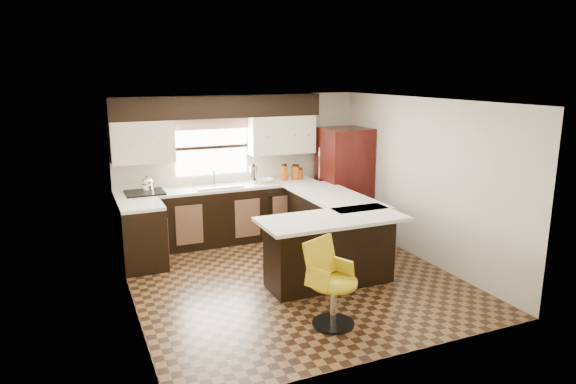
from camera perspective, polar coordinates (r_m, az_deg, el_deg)
name	(u,v)px	position (r m, az deg, el deg)	size (l,w,h in m)	color
floor	(293,278)	(7.12, 0.54, -9.58)	(4.40, 4.40, 0.00)	#49301A
ceiling	(293,101)	(6.57, 0.59, 10.10)	(4.40, 4.40, 0.00)	silver
wall_back	(241,166)	(8.76, -5.29, 2.91)	(4.40, 4.40, 0.00)	beige
wall_front	(389,243)	(4.89, 11.13, -5.58)	(4.40, 4.40, 0.00)	beige
wall_left	(127,210)	(6.22, -17.42, -1.90)	(4.40, 4.40, 0.00)	beige
wall_right	(423,180)	(7.82, 14.78, 1.28)	(4.40, 4.40, 0.00)	beige
base_cab_back	(221,216)	(8.52, -7.43, -2.62)	(3.30, 0.60, 0.90)	black
base_cab_left	(143,237)	(7.65, -15.84, -4.86)	(0.60, 0.70, 0.90)	black
counter_back	(220,188)	(8.40, -7.53, 0.48)	(3.30, 0.60, 0.04)	silver
counter_left	(141,205)	(7.52, -16.07, -1.43)	(0.60, 0.70, 0.04)	silver
soffit	(219,106)	(8.35, -7.70, 9.40)	(3.40, 0.35, 0.36)	black
upper_cab_left	(142,142)	(8.16, -15.90, 5.40)	(0.94, 0.35, 0.64)	beige
upper_cab_right	(281,135)	(8.75, -0.75, 6.40)	(1.14, 0.35, 0.64)	beige
window_pane	(212,147)	(8.54, -8.50, 4.94)	(1.20, 0.02, 0.90)	white
valance	(211,124)	(8.46, -8.52, 7.52)	(1.30, 0.06, 0.18)	#D19B93
sink	(218,186)	(8.36, -7.83, 0.67)	(0.75, 0.45, 0.03)	#B2B2B7
dishwasher	(284,215)	(8.58, -0.47, -2.53)	(0.58, 0.03, 0.78)	black
cooktop	(145,193)	(8.14, -15.63, -0.06)	(0.58, 0.50, 0.03)	black
peninsula_long	(330,227)	(7.87, 4.71, -3.89)	(0.60, 1.95, 0.90)	black
peninsula_return	(330,252)	(6.81, 4.66, -6.62)	(1.65, 0.60, 0.90)	black
counter_pen_long	(334,197)	(7.76, 5.10, -0.51)	(0.84, 1.95, 0.04)	silver
counter_pen_return	(332,219)	(6.58, 4.95, -3.01)	(1.89, 0.84, 0.04)	silver
refrigerator	(344,181)	(8.97, 6.22, 1.27)	(0.78, 0.75, 1.83)	#360B08
bar_chair	(334,284)	(5.73, 5.12, -10.19)	(0.52, 0.52, 0.97)	gold
kettle	(147,184)	(8.12, -15.38, 0.90)	(0.18, 0.18, 0.25)	silver
percolator	(254,175)	(8.54, -3.85, 1.93)	(0.13, 0.13, 0.29)	silver
mixing_bowl	(265,180)	(8.63, -2.54, 1.29)	(0.26, 0.26, 0.06)	white
canister_large	(284,173)	(8.76, -0.44, 2.12)	(0.12, 0.12, 0.26)	#96460B
canister_med	(296,173)	(8.85, 0.85, 2.14)	(0.14, 0.14, 0.23)	#96460B
canister_small	(299,174)	(8.88, 1.22, 1.97)	(0.14, 0.14, 0.17)	#96460B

